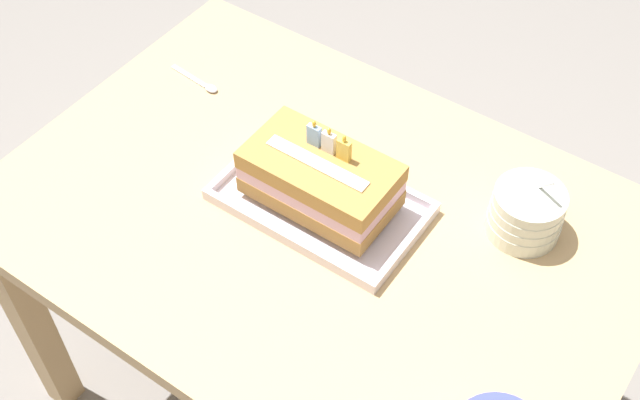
{
  "coord_description": "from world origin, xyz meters",
  "views": [
    {
      "loc": [
        0.53,
        -0.75,
        1.79
      ],
      "look_at": [
        -0.01,
        0.01,
        0.71
      ],
      "focal_mm": 46.16,
      "sensor_mm": 36.0,
      "label": 1
    }
  ],
  "objects_px": {
    "foil_tray": "(321,203)",
    "birthday_cake": "(321,178)",
    "serving_spoon_near_tray": "(203,84)",
    "bowl_stack": "(526,212)"
  },
  "relations": [
    {
      "from": "foil_tray",
      "to": "birthday_cake",
      "type": "relative_size",
      "value": 1.4
    },
    {
      "from": "birthday_cake",
      "to": "serving_spoon_near_tray",
      "type": "relative_size",
      "value": 2.02
    },
    {
      "from": "foil_tray",
      "to": "birthday_cake",
      "type": "bearing_deg",
      "value": 90.0
    },
    {
      "from": "birthday_cake",
      "to": "serving_spoon_near_tray",
      "type": "xyz_separation_m",
      "value": [
        -0.38,
        0.13,
        -0.07
      ]
    },
    {
      "from": "bowl_stack",
      "to": "foil_tray",
      "type": "bearing_deg",
      "value": -153.95
    },
    {
      "from": "bowl_stack",
      "to": "serving_spoon_near_tray",
      "type": "relative_size",
      "value": 1.11
    },
    {
      "from": "bowl_stack",
      "to": "serving_spoon_near_tray",
      "type": "bearing_deg",
      "value": -177.67
    },
    {
      "from": "foil_tray",
      "to": "bowl_stack",
      "type": "height_order",
      "value": "bowl_stack"
    },
    {
      "from": "foil_tray",
      "to": "serving_spoon_near_tray",
      "type": "height_order",
      "value": "foil_tray"
    },
    {
      "from": "serving_spoon_near_tray",
      "to": "birthday_cake",
      "type": "bearing_deg",
      "value": -18.5
    }
  ]
}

